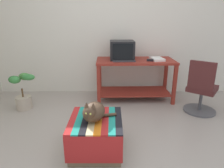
{
  "coord_description": "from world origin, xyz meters",
  "views": [
    {
      "loc": [
        0.03,
        -2.03,
        1.51
      ],
      "look_at": [
        0.04,
        0.85,
        0.55
      ],
      "focal_mm": 31.99,
      "sensor_mm": 36.0,
      "label": 1
    }
  ],
  "objects_px": {
    "ottoman_with_blanket": "(96,135)",
    "stapler": "(149,60)",
    "desk": "(134,73)",
    "cat": "(93,112)",
    "book": "(156,59)",
    "potted_plant": "(22,93)",
    "tv_monitor": "(121,50)",
    "office_chair": "(201,91)",
    "keyboard": "(123,61)"
  },
  "relations": [
    {
      "from": "ottoman_with_blanket",
      "to": "potted_plant",
      "type": "height_order",
      "value": "potted_plant"
    },
    {
      "from": "keyboard",
      "to": "stapler",
      "type": "relative_size",
      "value": 3.64
    },
    {
      "from": "keyboard",
      "to": "cat",
      "type": "bearing_deg",
      "value": -108.11
    },
    {
      "from": "cat",
      "to": "desk",
      "type": "bearing_deg",
      "value": 81.21
    },
    {
      "from": "ottoman_with_blanket",
      "to": "stapler",
      "type": "height_order",
      "value": "stapler"
    },
    {
      "from": "book",
      "to": "cat",
      "type": "relative_size",
      "value": 0.72
    },
    {
      "from": "book",
      "to": "office_chair",
      "type": "xyz_separation_m",
      "value": [
        0.62,
        -0.56,
        -0.41
      ]
    },
    {
      "from": "stapler",
      "to": "ottoman_with_blanket",
      "type": "bearing_deg",
      "value": 170.32
    },
    {
      "from": "ottoman_with_blanket",
      "to": "cat",
      "type": "relative_size",
      "value": 1.63
    },
    {
      "from": "ottoman_with_blanket",
      "to": "office_chair",
      "type": "distance_m",
      "value": 1.92
    },
    {
      "from": "office_chair",
      "to": "cat",
      "type": "bearing_deg",
      "value": 69.02
    },
    {
      "from": "ottoman_with_blanket",
      "to": "office_chair",
      "type": "bearing_deg",
      "value": 31.37
    },
    {
      "from": "keyboard",
      "to": "stapler",
      "type": "bearing_deg",
      "value": -1.19
    },
    {
      "from": "tv_monitor",
      "to": "office_chair",
      "type": "height_order",
      "value": "tv_monitor"
    },
    {
      "from": "desk",
      "to": "cat",
      "type": "height_order",
      "value": "desk"
    },
    {
      "from": "book",
      "to": "potted_plant",
      "type": "relative_size",
      "value": 0.47
    },
    {
      "from": "keyboard",
      "to": "stapler",
      "type": "distance_m",
      "value": 0.46
    },
    {
      "from": "stapler",
      "to": "office_chair",
      "type": "bearing_deg",
      "value": -99.94
    },
    {
      "from": "keyboard",
      "to": "office_chair",
      "type": "relative_size",
      "value": 0.45
    },
    {
      "from": "tv_monitor",
      "to": "office_chair",
      "type": "bearing_deg",
      "value": -28.12
    },
    {
      "from": "cat",
      "to": "stapler",
      "type": "bearing_deg",
      "value": 72.05
    },
    {
      "from": "cat",
      "to": "office_chair",
      "type": "bearing_deg",
      "value": 44.48
    },
    {
      "from": "book",
      "to": "cat",
      "type": "xyz_separation_m",
      "value": [
        -1.03,
        -1.59,
        -0.28
      ]
    },
    {
      "from": "ottoman_with_blanket",
      "to": "cat",
      "type": "xyz_separation_m",
      "value": [
        -0.02,
        -0.03,
        0.31
      ]
    },
    {
      "from": "tv_monitor",
      "to": "keyboard",
      "type": "distance_m",
      "value": 0.24
    },
    {
      "from": "book",
      "to": "stapler",
      "type": "xyz_separation_m",
      "value": [
        -0.15,
        -0.1,
        -0.0
      ]
    },
    {
      "from": "desk",
      "to": "cat",
      "type": "xyz_separation_m",
      "value": [
        -0.64,
        -1.63,
        -0.01
      ]
    },
    {
      "from": "desk",
      "to": "ottoman_with_blanket",
      "type": "relative_size",
      "value": 2.16
    },
    {
      "from": "desk",
      "to": "potted_plant",
      "type": "distance_m",
      "value": 2.03
    },
    {
      "from": "tv_monitor",
      "to": "cat",
      "type": "xyz_separation_m",
      "value": [
        -0.39,
        -1.67,
        -0.42
      ]
    },
    {
      "from": "stapler",
      "to": "book",
      "type": "bearing_deg",
      "value": -34.69
    },
    {
      "from": "book",
      "to": "cat",
      "type": "height_order",
      "value": "book"
    },
    {
      "from": "tv_monitor",
      "to": "stapler",
      "type": "distance_m",
      "value": 0.54
    },
    {
      "from": "book",
      "to": "ottoman_with_blanket",
      "type": "relative_size",
      "value": 0.44
    },
    {
      "from": "desk",
      "to": "stapler",
      "type": "bearing_deg",
      "value": -31.81
    },
    {
      "from": "stapler",
      "to": "cat",
      "type": "bearing_deg",
      "value": 170.41
    },
    {
      "from": "book",
      "to": "potted_plant",
      "type": "xyz_separation_m",
      "value": [
        -2.35,
        -0.41,
        -0.51
      ]
    },
    {
      "from": "cat",
      "to": "potted_plant",
      "type": "bearing_deg",
      "value": 150.8
    },
    {
      "from": "cat",
      "to": "book",
      "type": "bearing_deg",
      "value": 69.73
    },
    {
      "from": "keyboard",
      "to": "book",
      "type": "bearing_deg",
      "value": 7.94
    },
    {
      "from": "keyboard",
      "to": "potted_plant",
      "type": "bearing_deg",
      "value": -172.75
    },
    {
      "from": "keyboard",
      "to": "office_chair",
      "type": "xyz_separation_m",
      "value": [
        1.24,
        -0.45,
        -0.4
      ]
    },
    {
      "from": "desk",
      "to": "stapler",
      "type": "height_order",
      "value": "stapler"
    },
    {
      "from": "keyboard",
      "to": "ottoman_with_blanket",
      "type": "xyz_separation_m",
      "value": [
        -0.4,
        -1.45,
        -0.58
      ]
    },
    {
      "from": "ottoman_with_blanket",
      "to": "stapler",
      "type": "xyz_separation_m",
      "value": [
        0.86,
        1.46,
        0.59
      ]
    },
    {
      "from": "keyboard",
      "to": "ottoman_with_blanket",
      "type": "relative_size",
      "value": 0.6
    },
    {
      "from": "book",
      "to": "office_chair",
      "type": "distance_m",
      "value": 0.94
    },
    {
      "from": "potted_plant",
      "to": "book",
      "type": "bearing_deg",
      "value": 9.9
    },
    {
      "from": "tv_monitor",
      "to": "desk",
      "type": "bearing_deg",
      "value": -9.08
    },
    {
      "from": "keyboard",
      "to": "book",
      "type": "distance_m",
      "value": 0.62
    }
  ]
}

